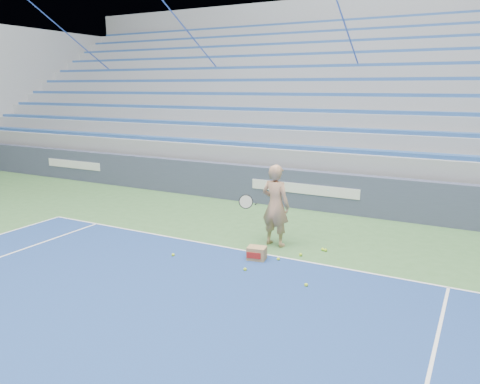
% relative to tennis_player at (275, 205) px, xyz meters
% --- Properties ---
extents(sponsor_barrier, '(30.00, 0.32, 1.10)m').
position_rel_tennis_player_xyz_m(sponsor_barrier, '(-0.52, 3.34, -0.35)').
color(sponsor_barrier, '#3B425B').
rests_on(sponsor_barrier, ground).
extents(bleachers, '(31.00, 9.15, 7.30)m').
position_rel_tennis_player_xyz_m(bleachers, '(-0.53, 9.06, 1.45)').
color(bleachers, gray).
rests_on(bleachers, ground).
extents(tennis_player, '(0.96, 0.88, 1.80)m').
position_rel_tennis_player_xyz_m(tennis_player, '(0.00, 0.00, 0.00)').
color(tennis_player, tan).
rests_on(tennis_player, ground).
extents(ball_box, '(0.41, 0.34, 0.27)m').
position_rel_tennis_player_xyz_m(ball_box, '(0.05, -1.00, -0.77)').
color(ball_box, '#A07C4D').
rests_on(ball_box, ground).
extents(tennis_ball_0, '(0.07, 0.07, 0.07)m').
position_rel_tennis_player_xyz_m(tennis_ball_0, '(1.38, -1.77, -0.87)').
color(tennis_ball_0, '#B6E42E').
rests_on(tennis_ball_0, ground).
extents(tennis_ball_1, '(0.07, 0.07, 0.07)m').
position_rel_tennis_player_xyz_m(tennis_ball_1, '(1.06, 0.14, -0.87)').
color(tennis_ball_1, '#B6E42E').
rests_on(tennis_ball_1, ground).
extents(tennis_ball_2, '(0.07, 0.07, 0.07)m').
position_rel_tennis_player_xyz_m(tennis_ball_2, '(-1.56, -1.64, -0.87)').
color(tennis_ball_2, '#B6E42E').
rests_on(tennis_ball_2, ground).
extents(tennis_ball_3, '(0.07, 0.07, 0.07)m').
position_rel_tennis_player_xyz_m(tennis_ball_3, '(0.11, -1.64, -0.87)').
color(tennis_ball_3, '#B6E42E').
rests_on(tennis_ball_3, ground).
extents(tennis_ball_4, '(0.07, 0.07, 0.07)m').
position_rel_tennis_player_xyz_m(tennis_ball_4, '(0.76, -0.39, -0.87)').
color(tennis_ball_4, '#B6E42E').
rests_on(tennis_ball_4, ground).
extents(tennis_ball_5, '(0.07, 0.07, 0.07)m').
position_rel_tennis_player_xyz_m(tennis_ball_5, '(0.45, -0.84, -0.87)').
color(tennis_ball_5, '#B6E42E').
rests_on(tennis_ball_5, ground).
extents(tennis_ball_6, '(0.07, 0.07, 0.07)m').
position_rel_tennis_player_xyz_m(tennis_ball_6, '(1.13, 0.12, -0.87)').
color(tennis_ball_6, '#B6E42E').
rests_on(tennis_ball_6, ground).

